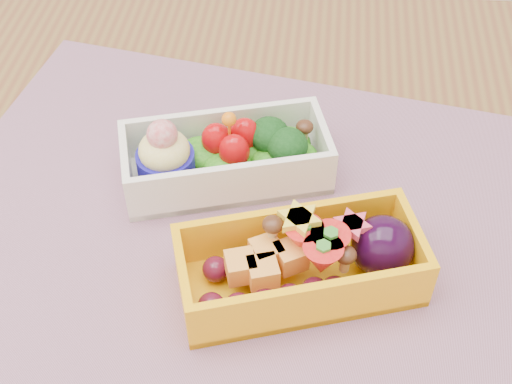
# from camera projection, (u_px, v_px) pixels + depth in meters

# --- Properties ---
(table) EXTENTS (1.20, 0.80, 0.75)m
(table) POSITION_uv_depth(u_px,v_px,m) (294.00, 339.00, 0.60)
(table) COLOR brown
(table) RESTS_ON ground
(placemat) EXTENTS (0.57, 0.47, 0.00)m
(placemat) POSITION_uv_depth(u_px,v_px,m) (246.00, 229.00, 0.56)
(placemat) COLOR gray
(placemat) RESTS_ON table
(bento_white) EXTENTS (0.18, 0.12, 0.07)m
(bento_white) POSITION_uv_depth(u_px,v_px,m) (225.00, 157.00, 0.58)
(bento_white) COLOR white
(bento_white) RESTS_ON placemat
(bento_yellow) EXTENTS (0.19, 0.13, 0.06)m
(bento_yellow) POSITION_uv_depth(u_px,v_px,m) (306.00, 263.00, 0.50)
(bento_yellow) COLOR #FFB00D
(bento_yellow) RESTS_ON placemat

